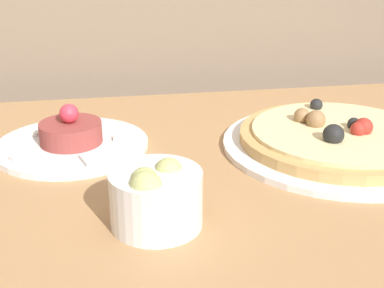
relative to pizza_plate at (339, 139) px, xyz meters
name	(u,v)px	position (x,y,z in m)	size (l,w,h in m)	color
dining_table	(139,227)	(-0.33, -0.04, -0.11)	(1.42, 0.77, 0.74)	#AD7F51
pizza_plate	(339,139)	(0.00, 0.00, 0.00)	(0.38, 0.38, 0.06)	white
tartare_plate	(72,140)	(-0.43, 0.07, 0.00)	(0.25, 0.25, 0.08)	white
small_bowl	(156,196)	(-0.32, -0.19, 0.02)	(0.11, 0.11, 0.08)	white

